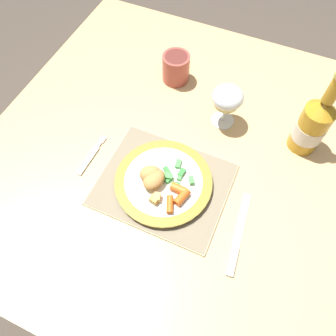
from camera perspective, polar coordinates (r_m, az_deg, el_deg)
The scene contains 13 objects.
ground_plane at distance 1.58m, azimuth 2.50°, elevation -12.30°, with size 6.00×6.00×0.00m, color #4C4238.
dining_table at distance 0.98m, azimuth 3.94°, elevation -0.47°, with size 1.15×1.09×0.74m.
placemat at distance 0.86m, azimuth -0.81°, elevation -2.82°, with size 0.33×0.27×0.01m.
dinner_plate at distance 0.84m, azimuth -0.80°, elevation -2.45°, with size 0.25×0.25×0.02m.
breaded_croquettes at distance 0.82m, azimuth -2.73°, elevation -1.56°, with size 0.08×0.08×0.04m.
green_beans_pile at distance 0.84m, azimuth 1.34°, elevation -1.28°, with size 0.09×0.09×0.02m.
glazed_carrots at distance 0.81m, azimuth 1.77°, elevation -4.86°, with size 0.05×0.08×0.02m.
fork at distance 0.92m, azimuth -13.41°, elevation 1.75°, with size 0.02×0.14×0.01m.
table_knife at distance 0.82m, azimuth 11.98°, elevation -12.21°, with size 0.04×0.22×0.01m.
wine_glass at distance 0.92m, azimuth 10.32°, elevation 11.78°, with size 0.09×0.09×0.13m.
bottle at distance 0.93m, azimuth 23.93°, elevation 6.99°, with size 0.08×0.08×0.26m.
roast_potatoes at distance 0.81m, azimuth -2.46°, elevation -4.23°, with size 0.05×0.06×0.02m.
drinking_cup at distance 1.06m, azimuth 1.39°, elevation 17.11°, with size 0.08×0.08×0.09m.
Camera 1 is at (0.13, -0.47, 1.50)m, focal length 35.00 mm.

